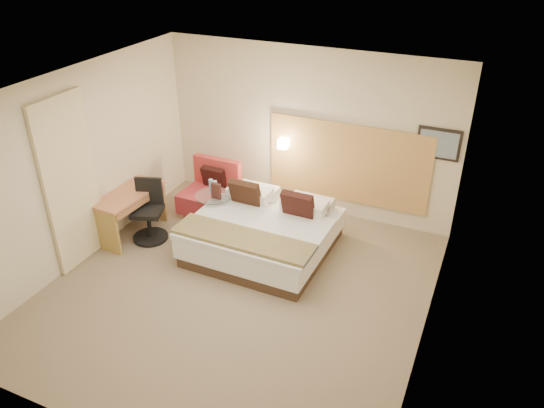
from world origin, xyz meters
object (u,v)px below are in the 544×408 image
at_px(bed, 264,232).
at_px(side_table, 214,211).
at_px(lounge_chair, 211,194).
at_px(desk_chair, 149,215).
at_px(desk, 130,202).

xyz_separation_m(bed, side_table, (-0.94, 0.19, 0.04)).
relative_size(lounge_chair, side_table, 1.42).
bearing_deg(side_table, desk_chair, -143.91).
bearing_deg(bed, desk_chair, -167.39).
bearing_deg(lounge_chair, desk, -125.24).
relative_size(bed, lounge_chair, 2.24).
distance_m(side_table, desk_chair, 0.99).
bearing_deg(side_table, bed, -11.60).
bearing_deg(lounge_chair, desk_chair, -114.24).
height_order(desk, desk_chair, desk_chair).
xyz_separation_m(side_table, desk_chair, (-0.80, -0.58, 0.04)).
distance_m(bed, desk_chair, 1.78).
bearing_deg(desk, bed, 11.80).
relative_size(bed, desk, 1.67).
bearing_deg(desk_chair, bed, 12.61).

